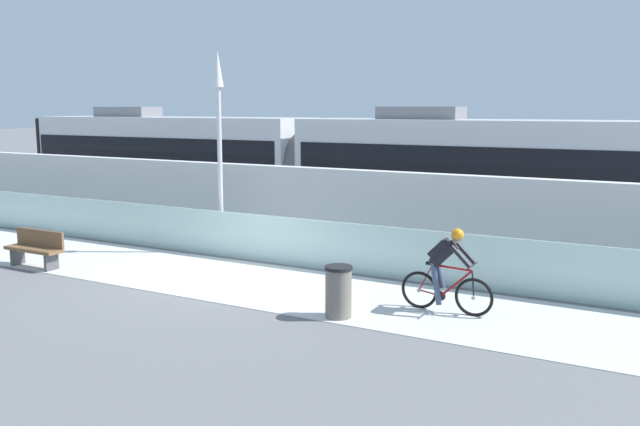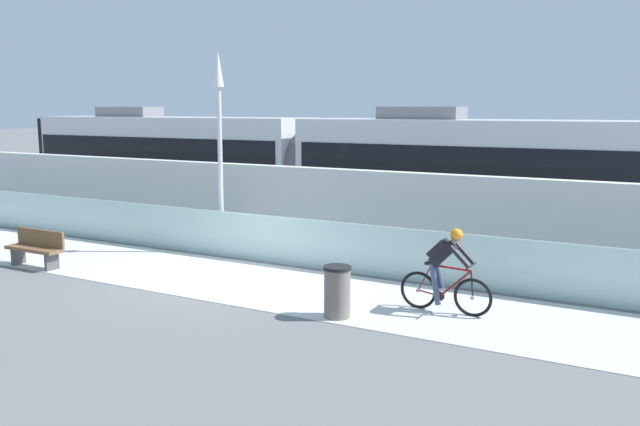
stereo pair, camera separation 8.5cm
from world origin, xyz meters
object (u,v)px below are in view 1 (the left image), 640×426
(lamp_post_antenna, at_px, (219,127))
(trash_bin, at_px, (338,292))
(tram, at_px, (308,167))
(cyclist_on_bike, at_px, (446,271))
(bench, at_px, (36,248))

(lamp_post_antenna, bearing_deg, trash_bin, -33.18)
(tram, relative_size, cyclist_on_bike, 12.75)
(tram, distance_m, trash_bin, 9.77)
(tram, bearing_deg, lamp_post_antenna, -88.95)
(trash_bin, bearing_deg, bench, -179.75)
(tram, xyz_separation_m, lamp_post_antenna, (0.09, -4.70, 1.40))
(tram, distance_m, lamp_post_antenna, 4.90)
(lamp_post_antenna, distance_m, trash_bin, 6.82)
(cyclist_on_bike, bearing_deg, tram, 135.16)
(lamp_post_antenna, xyz_separation_m, trash_bin, (5.20, -3.40, -2.81))
(trash_bin, bearing_deg, tram, 123.13)
(tram, bearing_deg, trash_bin, -56.87)
(lamp_post_antenna, bearing_deg, bench, -130.25)
(cyclist_on_bike, xyz_separation_m, lamp_post_antenna, (-6.80, 2.15, 2.49))
(lamp_post_antenna, bearing_deg, tram, 91.05)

